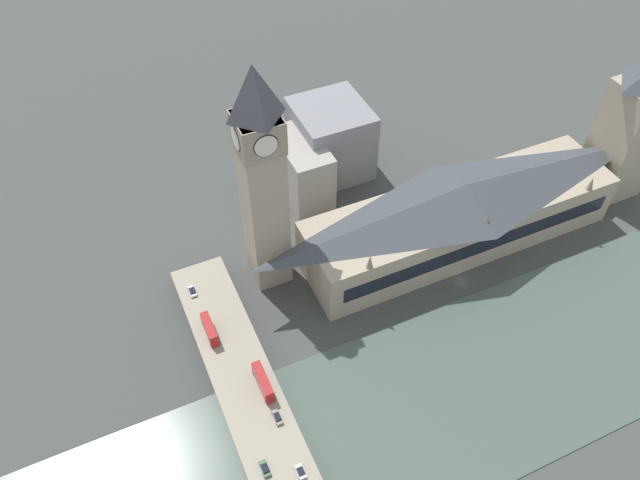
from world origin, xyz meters
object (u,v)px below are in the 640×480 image
car_northbound_lead (265,469)px  double_decker_bus_mid (263,382)px  double_decker_bus_rear (210,329)px  parliament_hall (460,214)px  victoria_tower (629,131)px  car_southbound_lead (277,417)px  car_northbound_tail (192,291)px  road_bridge (278,462)px  clock_tower (262,178)px  car_southbound_mid (300,472)px

car_northbound_lead → double_decker_bus_mid: bearing=-20.1°
double_decker_bus_mid → double_decker_bus_rear: double_decker_bus_mid is taller
parliament_hall → double_decker_bus_mid: bearing=109.8°
victoria_tower → car_southbound_lead: (-39.41, 147.26, -19.46)m
victoria_tower → double_decker_bus_mid: bearing=101.2°
car_northbound_tail → car_southbound_lead: car_southbound_lead is taller
road_bridge → parliament_hall: bearing=-59.7°
car_northbound_tail → road_bridge: bearing=-176.1°
parliament_hall → road_bridge: parliament_hall is taller
clock_tower → car_southbound_mid: bearing=165.1°
victoria_tower → car_northbound_tail: (10.36, 155.60, -19.52)m
victoria_tower → car_northbound_lead: victoria_tower is taller
parliament_hall → car_northbound_tail: bearing=83.4°
road_bridge → car_southbound_mid: bearing=-142.2°
clock_tower → double_decker_bus_mid: size_ratio=6.89×
double_decker_bus_rear → double_decker_bus_mid: bearing=-160.5°
road_bridge → double_decker_bus_mid: (20.78, -4.25, 3.81)m
double_decker_bus_rear → car_southbound_mid: (-48.58, -7.79, -1.99)m
victoria_tower → car_southbound_mid: victoria_tower is taller
victoria_tower → double_decker_bus_rear: victoria_tower is taller
parliament_hall → car_southbound_lead: (-39.36, 81.10, -6.20)m
road_bridge → double_decker_bus_mid: size_ratio=12.55×
road_bridge → double_decker_bus_mid: 21.55m
victoria_tower → car_northbound_lead: 164.42m
car_northbound_lead → road_bridge: bearing=-75.9°
double_decker_bus_mid → car_southbound_lead: bearing=179.7°
parliament_hall → car_southbound_mid: 98.38m
car_northbound_tail → car_southbound_mid: (-65.58, -8.22, -0.01)m
victoria_tower → car_northbound_tail: victoria_tower is taller
clock_tower → car_southbound_lead: bearing=160.9°
car_northbound_tail → car_southbound_mid: 66.09m
victoria_tower → car_southbound_mid: (-55.21, 147.38, -19.53)m
road_bridge → car_northbound_lead: (-0.93, 3.68, 1.83)m
car_northbound_tail → parliament_hall: bearing=-96.6°
victoria_tower → double_decker_bus_mid: 151.08m
victoria_tower → car_southbound_mid: 158.59m
parliament_hall → car_southbound_mid: (-55.16, 81.22, -6.26)m
car_northbound_tail → car_southbound_lead: size_ratio=1.00×
double_decker_bus_mid → car_southbound_lead: double_decker_bus_mid is taller
road_bridge → car_northbound_lead: car_northbound_lead is taller
double_decker_bus_rear → clock_tower: bearing=-53.7°
car_southbound_lead → road_bridge: bearing=158.4°
road_bridge → car_northbound_lead: size_ratio=32.24×
car_southbound_lead → clock_tower: bearing=-19.1°
car_northbound_tail → car_southbound_mid: car_northbound_tail is taller
parliament_hall → double_decker_bus_mid: 86.22m
parliament_hall → road_bridge: size_ratio=0.75×
clock_tower → car_northbound_tail: clock_tower is taller
parliament_hall → double_decker_bus_rear: bearing=94.2°
double_decker_bus_rear → car_northbound_tail: bearing=1.4°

